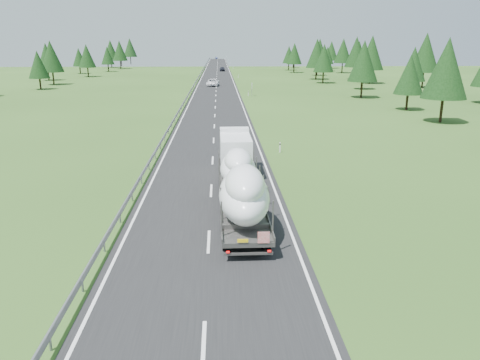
{
  "coord_description": "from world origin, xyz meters",
  "views": [
    {
      "loc": [
        0.66,
        -14.19,
        10.29
      ],
      "look_at": [
        1.92,
        14.18,
        1.91
      ],
      "focal_mm": 35.0,
      "sensor_mm": 36.0,
      "label": 1
    }
  ],
  "objects_px": {
    "highway_sign": "(252,87)",
    "distant_car_dark": "(222,69)",
    "distant_van": "(213,82)",
    "boat_truck": "(240,175)",
    "distant_car_blue": "(216,58)"
  },
  "relations": [
    {
      "from": "highway_sign",
      "to": "boat_truck",
      "type": "xyz_separation_m",
      "value": [
        -5.28,
        -65.34,
        0.32
      ]
    },
    {
      "from": "boat_truck",
      "to": "distant_car_dark",
      "type": "bearing_deg",
      "value": 90.0
    },
    {
      "from": "boat_truck",
      "to": "distant_car_blue",
      "type": "xyz_separation_m",
      "value": [
        -2.64,
        283.17,
        -1.48
      ]
    },
    {
      "from": "boat_truck",
      "to": "distant_car_blue",
      "type": "bearing_deg",
      "value": 90.53
    },
    {
      "from": "boat_truck",
      "to": "distant_van",
      "type": "distance_m",
      "value": 88.15
    },
    {
      "from": "boat_truck",
      "to": "distant_car_blue",
      "type": "relative_size",
      "value": 4.74
    },
    {
      "from": "highway_sign",
      "to": "distant_car_dark",
      "type": "height_order",
      "value": "highway_sign"
    },
    {
      "from": "highway_sign",
      "to": "distant_van",
      "type": "bearing_deg",
      "value": 109.48
    },
    {
      "from": "distant_van",
      "to": "highway_sign",
      "type": "bearing_deg",
      "value": -66.39
    },
    {
      "from": "highway_sign",
      "to": "distant_car_blue",
      "type": "xyz_separation_m",
      "value": [
        -7.92,
        217.83,
        -1.16
      ]
    },
    {
      "from": "highway_sign",
      "to": "distant_car_dark",
      "type": "bearing_deg",
      "value": 93.57
    },
    {
      "from": "highway_sign",
      "to": "boat_truck",
      "type": "bearing_deg",
      "value": -94.62
    },
    {
      "from": "boat_truck",
      "to": "distant_car_blue",
      "type": "height_order",
      "value": "boat_truck"
    },
    {
      "from": "distant_car_blue",
      "to": "boat_truck",
      "type": "bearing_deg",
      "value": -94.69
    },
    {
      "from": "boat_truck",
      "to": "distant_car_blue",
      "type": "distance_m",
      "value": 283.18
    }
  ]
}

